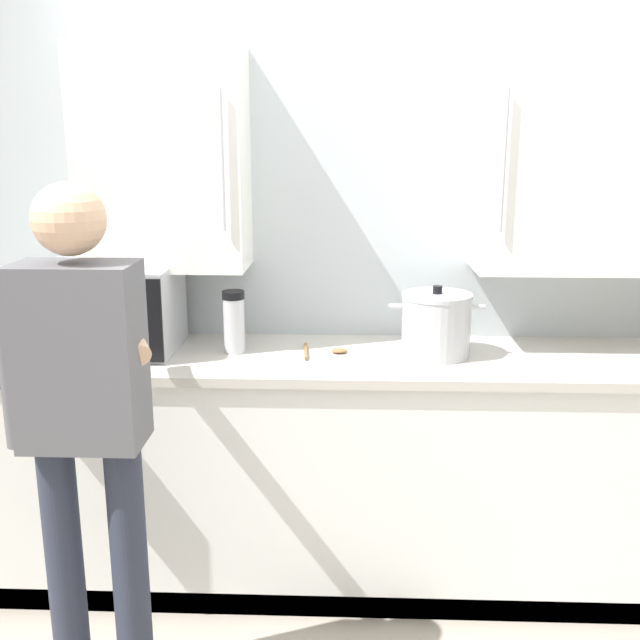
{
  "coord_description": "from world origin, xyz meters",
  "views": [
    {
      "loc": [
        -0.05,
        -1.79,
        1.76
      ],
      "look_at": [
        -0.15,
        0.86,
        1.1
      ],
      "focal_mm": 41.03,
      "sensor_mm": 36.0,
      "label": 1
    }
  ],
  "objects_px": {
    "microwave_oven": "(100,308)",
    "stock_pot": "(436,324)",
    "person_figure": "(84,413)",
    "wooden_spoon": "(324,351)",
    "thermos_flask": "(234,322)"
  },
  "relations": [
    {
      "from": "wooden_spoon",
      "to": "thermos_flask",
      "type": "relative_size",
      "value": 0.82
    },
    {
      "from": "microwave_oven",
      "to": "person_figure",
      "type": "bearing_deg",
      "value": -75.15
    },
    {
      "from": "thermos_flask",
      "to": "microwave_oven",
      "type": "bearing_deg",
      "value": 178.75
    },
    {
      "from": "wooden_spoon",
      "to": "person_figure",
      "type": "height_order",
      "value": "person_figure"
    },
    {
      "from": "thermos_flask",
      "to": "person_figure",
      "type": "height_order",
      "value": "person_figure"
    },
    {
      "from": "stock_pot",
      "to": "person_figure",
      "type": "bearing_deg",
      "value": -145.25
    },
    {
      "from": "microwave_oven",
      "to": "person_figure",
      "type": "relative_size",
      "value": 0.47
    },
    {
      "from": "wooden_spoon",
      "to": "thermos_flask",
      "type": "height_order",
      "value": "thermos_flask"
    },
    {
      "from": "stock_pot",
      "to": "thermos_flask",
      "type": "xyz_separation_m",
      "value": [
        -0.78,
        0.01,
        0.0
      ]
    },
    {
      "from": "microwave_oven",
      "to": "wooden_spoon",
      "type": "height_order",
      "value": "microwave_oven"
    },
    {
      "from": "thermos_flask",
      "to": "person_figure",
      "type": "relative_size",
      "value": 0.15
    },
    {
      "from": "person_figure",
      "to": "wooden_spoon",
      "type": "bearing_deg",
      "value": 49.03
    },
    {
      "from": "microwave_oven",
      "to": "stock_pot",
      "type": "relative_size",
      "value": 2.16
    },
    {
      "from": "microwave_oven",
      "to": "stock_pot",
      "type": "distance_m",
      "value": 1.3
    },
    {
      "from": "thermos_flask",
      "to": "person_figure",
      "type": "distance_m",
      "value": 0.84
    }
  ]
}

